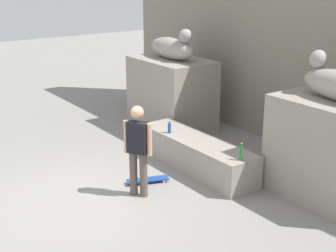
# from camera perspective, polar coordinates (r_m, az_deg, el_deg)

# --- Properties ---
(ground_plane) EXTENTS (40.00, 40.00, 0.00)m
(ground_plane) POSITION_cam_1_polar(r_m,az_deg,el_deg) (8.79, -9.69, -8.61)
(ground_plane) COLOR gray
(facade_wall) EXTENTS (11.60, 0.60, 5.32)m
(facade_wall) POSITION_cam_1_polar(r_m,az_deg,el_deg) (11.26, 14.96, 11.11)
(facade_wall) COLOR gray
(facade_wall) RESTS_ON ground_plane
(pedestal_left) EXTENTS (2.09, 1.38, 1.78)m
(pedestal_left) POSITION_cam_1_polar(r_m,az_deg,el_deg) (12.18, 0.44, 3.74)
(pedestal_left) COLOR gray
(pedestal_left) RESTS_ON ground_plane
(pedestal_right) EXTENTS (2.09, 1.38, 1.78)m
(pedestal_right) POSITION_cam_1_polar(r_m,az_deg,el_deg) (8.93, 18.87, -2.71)
(pedestal_right) COLOR gray
(pedestal_right) RESTS_ON ground_plane
(statue_reclining_left) EXTENTS (1.61, 0.58, 0.78)m
(statue_reclining_left) POSITION_cam_1_polar(r_m,az_deg,el_deg) (11.91, 0.55, 9.18)
(statue_reclining_left) COLOR #9E9892
(statue_reclining_left) RESTS_ON pedestal_left
(ledge_block) EXTENTS (2.95, 0.78, 0.64)m
(ledge_block) POSITION_cam_1_polar(r_m,az_deg,el_deg) (9.88, 3.29, -3.26)
(ledge_block) COLOR gray
(ledge_block) RESTS_ON ground_plane
(skater) EXTENTS (0.47, 0.36, 1.67)m
(skater) POSITION_cam_1_polar(r_m,az_deg,el_deg) (8.52, -3.54, -2.47)
(skater) COLOR brown
(skater) RESTS_ON ground_plane
(skateboard) EXTENTS (0.47, 0.82, 0.08)m
(skateboard) POSITION_cam_1_polar(r_m,az_deg,el_deg) (9.32, -2.38, -6.30)
(skateboard) COLOR navy
(skateboard) RESTS_ON ground_plane
(bottle_green) EXTENTS (0.06, 0.06, 0.33)m
(bottle_green) POSITION_cam_1_polar(r_m,az_deg,el_deg) (8.75, 8.56, -3.15)
(bottle_green) COLOR #1E722D
(bottle_green) RESTS_ON ledge_block
(bottle_blue) EXTENTS (0.07, 0.07, 0.27)m
(bottle_blue) POSITION_cam_1_polar(r_m,az_deg,el_deg) (10.07, 0.16, -0.22)
(bottle_blue) COLOR #194C99
(bottle_blue) RESTS_ON ledge_block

